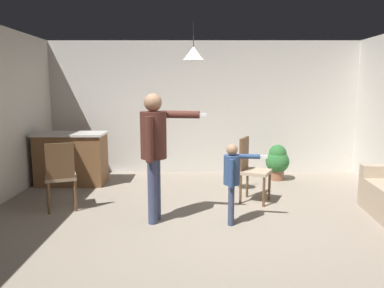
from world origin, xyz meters
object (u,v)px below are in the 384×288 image
object	(u,v)px
kitchen_counter	(71,158)
person_child	(232,175)
potted_plant_corner	(277,161)
dining_chair_near_wall	(60,174)
person_adult	(154,143)
dining_chair_by_counter	(251,167)

from	to	relation	value
kitchen_counter	person_child	bearing A→B (deg)	-36.27
kitchen_counter	potted_plant_corner	world-z (taller)	kitchen_counter
kitchen_counter	dining_chair_near_wall	size ratio (longest dim) A/B	1.26
dining_chair_near_wall	person_adult	bearing A→B (deg)	-37.56
person_child	potted_plant_corner	world-z (taller)	person_child
kitchen_counter	potted_plant_corner	bearing A→B (deg)	4.15
person_child	dining_chair_by_counter	bearing A→B (deg)	166.18
dining_chair_by_counter	potted_plant_corner	size ratio (longest dim) A/B	1.46
person_child	dining_chair_near_wall	world-z (taller)	person_child
kitchen_counter	dining_chair_near_wall	xyz separation A→B (m)	(0.33, -1.47, 0.07)
person_adult	dining_chair_by_counter	world-z (taller)	person_adult
dining_chair_by_counter	dining_chair_near_wall	bearing A→B (deg)	-56.23
person_adult	potted_plant_corner	distance (m)	3.11
dining_chair_by_counter	potted_plant_corner	world-z (taller)	dining_chair_by_counter
person_child	potted_plant_corner	size ratio (longest dim) A/B	1.54
person_adult	dining_chair_by_counter	distance (m)	1.71
kitchen_counter	potted_plant_corner	xyz separation A→B (m)	(3.85, 0.28, -0.10)
kitchen_counter	person_child	xyz separation A→B (m)	(2.73, -2.00, 0.18)
person_child	dining_chair_by_counter	xyz separation A→B (m)	(0.39, 0.96, -0.11)
kitchen_counter	dining_chair_near_wall	distance (m)	1.51
kitchen_counter	dining_chair_by_counter	world-z (taller)	dining_chair_by_counter
dining_chair_near_wall	potted_plant_corner	world-z (taller)	dining_chair_near_wall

